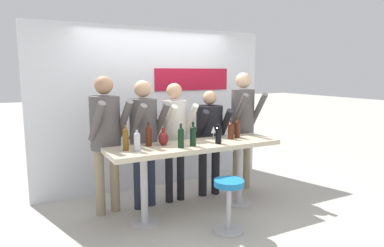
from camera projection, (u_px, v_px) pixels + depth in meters
name	position (u px, v px, depth m)	size (l,w,h in m)	color
ground_plane	(195.00, 213.00, 4.55)	(40.00, 40.00, 0.00)	#B2ADA3
back_wall	(156.00, 108.00, 5.54)	(3.88, 0.12, 2.55)	silver
tasting_table	(195.00, 154.00, 4.43)	(2.28, 0.64, 0.94)	beige
bar_stool	(229.00, 198.00, 3.97)	(0.37, 0.37, 0.62)	#B2B2B7
person_far_left	(106.00, 130.00, 4.38)	(0.53, 0.63, 1.81)	gray
person_left	(144.00, 130.00, 4.59)	(0.51, 0.61, 1.75)	#23283D
person_center_left	(175.00, 129.00, 4.82)	(0.42, 0.54, 1.70)	black
person_center	(210.00, 132.00, 5.08)	(0.50, 0.57, 1.58)	black
person_center_right	(243.00, 117.00, 5.31)	(0.44, 0.58, 1.85)	gray
wine_bottle_0	(231.00, 130.00, 4.70)	(0.08, 0.08, 0.27)	#4C1E0F
wine_bottle_1	(237.00, 128.00, 4.79)	(0.07, 0.07, 0.30)	#4C1E0F
wine_bottle_2	(218.00, 134.00, 4.39)	(0.08, 0.08, 0.25)	black
wine_bottle_3	(193.00, 135.00, 4.24)	(0.08, 0.08, 0.30)	black
wine_bottle_4	(126.00, 138.00, 4.01)	(0.07, 0.07, 0.33)	brown
wine_bottle_5	(149.00, 135.00, 4.25)	(0.08, 0.08, 0.29)	#4C1E0F
wine_bottle_6	(181.00, 137.00, 4.15)	(0.08, 0.08, 0.30)	black
wine_bottle_7	(137.00, 141.00, 3.96)	(0.07, 0.07, 0.27)	#B7BCC1
wine_glass_0	(193.00, 134.00, 4.43)	(0.07, 0.07, 0.18)	silver
wine_glass_1	(213.00, 130.00, 4.69)	(0.07, 0.07, 0.18)	silver
decorative_vase	(163.00, 138.00, 4.31)	(0.13, 0.13, 0.22)	maroon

